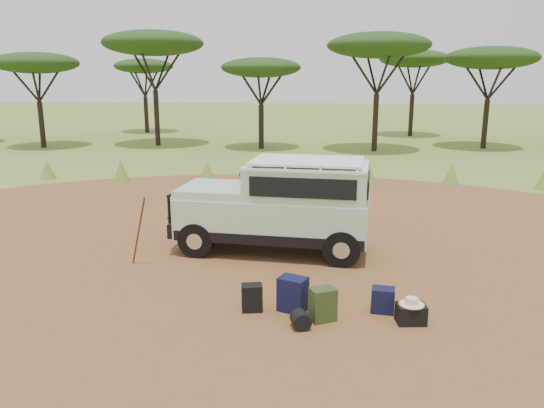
# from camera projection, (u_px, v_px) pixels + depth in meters

# --- Properties ---
(ground) EXTENTS (140.00, 140.00, 0.00)m
(ground) POSITION_uv_depth(u_px,v_px,m) (252.00, 265.00, 10.92)
(ground) COLOR olive
(ground) RESTS_ON ground
(dirt_clearing) EXTENTS (23.00, 23.00, 0.01)m
(dirt_clearing) POSITION_uv_depth(u_px,v_px,m) (252.00, 265.00, 10.92)
(dirt_clearing) COLOR brown
(dirt_clearing) RESTS_ON ground
(grass_fringe) EXTENTS (36.60, 1.60, 0.90)m
(grass_fringe) POSITION_uv_depth(u_px,v_px,m) (288.00, 172.00, 19.20)
(grass_fringe) COLOR olive
(grass_fringe) RESTS_ON ground
(acacia_treeline) EXTENTS (46.70, 13.20, 6.26)m
(acacia_treeline) POSITION_uv_depth(u_px,v_px,m) (315.00, 56.00, 28.88)
(acacia_treeline) COLOR black
(acacia_treeline) RESTS_ON ground
(safari_vehicle) EXTENTS (4.40, 2.08, 2.07)m
(safari_vehicle) POSITION_uv_depth(u_px,v_px,m) (280.00, 207.00, 11.55)
(safari_vehicle) COLOR #B2CCAE
(safari_vehicle) RESTS_ON ground
(walking_staff) EXTENTS (0.47, 0.30, 1.48)m
(walking_staff) POSITION_uv_depth(u_px,v_px,m) (139.00, 231.00, 10.68)
(walking_staff) COLOR brown
(walking_staff) RESTS_ON ground
(backpack_black) EXTENTS (0.38, 0.31, 0.46)m
(backpack_black) POSITION_uv_depth(u_px,v_px,m) (252.00, 298.00, 8.72)
(backpack_black) COLOR black
(backpack_black) RESTS_ON ground
(backpack_navy) EXTENTS (0.54, 0.47, 0.58)m
(backpack_navy) POSITION_uv_depth(u_px,v_px,m) (293.00, 294.00, 8.70)
(backpack_navy) COLOR #111338
(backpack_navy) RESTS_ON ground
(backpack_olive) EXTENTS (0.47, 0.42, 0.54)m
(backpack_olive) POSITION_uv_depth(u_px,v_px,m) (323.00, 305.00, 8.36)
(backpack_olive) COLOR #303E1D
(backpack_olive) RESTS_ON ground
(duffel_navy) EXTENTS (0.40, 0.32, 0.42)m
(duffel_navy) POSITION_uv_depth(u_px,v_px,m) (383.00, 300.00, 8.67)
(duffel_navy) COLOR #111338
(duffel_navy) RESTS_ON ground
(hard_case) EXTENTS (0.48, 0.37, 0.31)m
(hard_case) POSITION_uv_depth(u_px,v_px,m) (411.00, 314.00, 8.28)
(hard_case) COLOR black
(hard_case) RESTS_ON ground
(stuff_sack) EXTENTS (0.35, 0.35, 0.28)m
(stuff_sack) POSITION_uv_depth(u_px,v_px,m) (301.00, 320.00, 8.12)
(stuff_sack) COLOR black
(stuff_sack) RESTS_ON ground
(safari_hat) EXTENTS (0.39, 0.39, 0.11)m
(safari_hat) POSITION_uv_depth(u_px,v_px,m) (412.00, 302.00, 8.24)
(safari_hat) COLOR beige
(safari_hat) RESTS_ON hard_case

